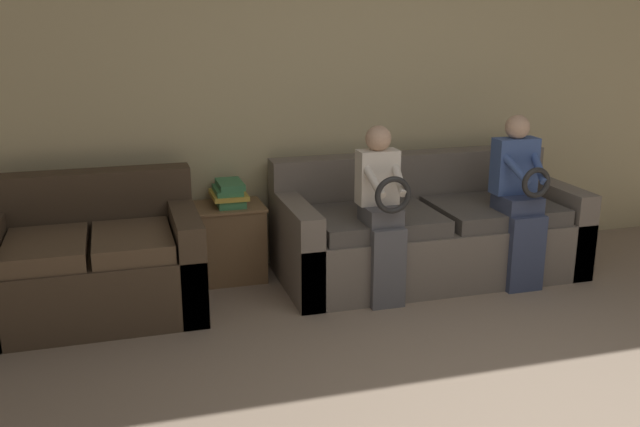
# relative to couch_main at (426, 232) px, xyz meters

# --- Properties ---
(wall_back) EXTENTS (7.17, 0.06, 2.55)m
(wall_back) POSITION_rel_couch_main_xyz_m (-0.29, 0.54, 0.97)
(wall_back) COLOR #C6B789
(wall_back) RESTS_ON ground_plane
(couch_main) EXTENTS (2.12, 0.92, 0.82)m
(couch_main) POSITION_rel_couch_main_xyz_m (0.00, 0.00, 0.00)
(couch_main) COLOR #70665B
(couch_main) RESTS_ON ground_plane
(couch_side) EXTENTS (1.32, 0.90, 0.84)m
(couch_side) POSITION_rel_couch_main_xyz_m (-2.29, -0.04, 0.00)
(couch_side) COLOR #473828
(couch_side) RESTS_ON ground_plane
(child_left_seated) EXTENTS (0.26, 0.37, 1.14)m
(child_left_seated) POSITION_rel_couch_main_xyz_m (-0.50, -0.38, 0.33)
(child_left_seated) COLOR #56565B
(child_left_seated) RESTS_ON ground_plane
(child_right_seated) EXTENTS (0.30, 0.37, 1.17)m
(child_right_seated) POSITION_rel_couch_main_xyz_m (0.50, -0.38, 0.34)
(child_right_seated) COLOR #384260
(child_right_seated) RESTS_ON ground_plane
(side_shelf) EXTENTS (0.46, 0.40, 0.54)m
(side_shelf) POSITION_rel_couch_main_xyz_m (-1.37, 0.29, -0.03)
(side_shelf) COLOR brown
(side_shelf) RESTS_ON ground_plane
(book_stack) EXTENTS (0.24, 0.32, 0.16)m
(book_stack) POSITION_rel_couch_main_xyz_m (-1.37, 0.29, 0.32)
(book_stack) COLOR #3D8451
(book_stack) RESTS_ON side_shelf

